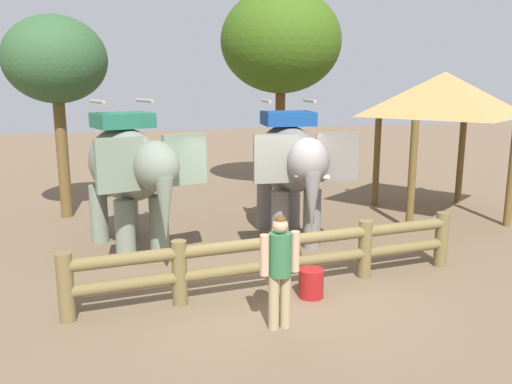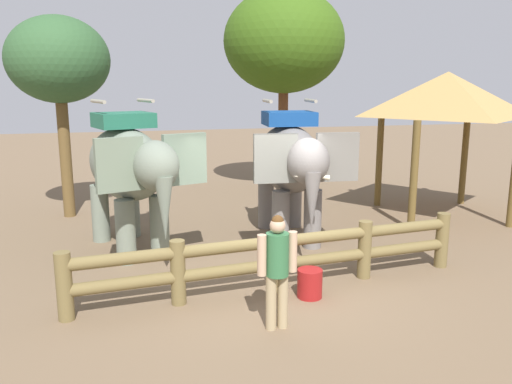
{
  "view_description": "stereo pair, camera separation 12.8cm",
  "coord_description": "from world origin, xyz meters",
  "px_view_note": "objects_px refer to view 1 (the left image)",
  "views": [
    {
      "loc": [
        -2.51,
        -8.23,
        3.47
      ],
      "look_at": [
        0.0,
        1.17,
        1.4
      ],
      "focal_mm": 36.52,
      "sensor_mm": 36.0,
      "label": 1
    },
    {
      "loc": [
        -2.38,
        -8.27,
        3.47
      ],
      "look_at": [
        0.0,
        1.17,
        1.4
      ],
      "focal_mm": 36.52,
      "sensor_mm": 36.0,
      "label": 2
    }
  ],
  "objects_px": {
    "elephant_center": "(290,163)",
    "tourist_woman_in_black": "(280,264)",
    "tree_far_left": "(55,61)",
    "feed_bucket": "(311,283)",
    "elephant_near_left": "(129,168)",
    "log_fence": "(278,256)",
    "tree_back_center": "(281,42)",
    "thatched_shelter": "(444,96)"
  },
  "relations": [
    {
      "from": "thatched_shelter",
      "to": "tree_back_center",
      "type": "bearing_deg",
      "value": 126.37
    },
    {
      "from": "tree_far_left",
      "to": "feed_bucket",
      "type": "bearing_deg",
      "value": -56.52
    },
    {
      "from": "elephant_near_left",
      "to": "tree_far_left",
      "type": "bearing_deg",
      "value": 114.75
    },
    {
      "from": "feed_bucket",
      "to": "tourist_woman_in_black",
      "type": "bearing_deg",
      "value": -132.17
    },
    {
      "from": "elephant_near_left",
      "to": "thatched_shelter",
      "type": "distance_m",
      "value": 8.1
    },
    {
      "from": "log_fence",
      "to": "elephant_near_left",
      "type": "bearing_deg",
      "value": 130.66
    },
    {
      "from": "tree_back_center",
      "to": "feed_bucket",
      "type": "xyz_separation_m",
      "value": [
        -2.1,
        -8.39,
        -4.43
      ]
    },
    {
      "from": "log_fence",
      "to": "elephant_near_left",
      "type": "relative_size",
      "value": 1.86
    },
    {
      "from": "thatched_shelter",
      "to": "feed_bucket",
      "type": "distance_m",
      "value": 7.27
    },
    {
      "from": "elephant_near_left",
      "to": "feed_bucket",
      "type": "xyz_separation_m",
      "value": [
        2.75,
        -3.13,
        -1.52
      ]
    },
    {
      "from": "feed_bucket",
      "to": "tree_far_left",
      "type": "bearing_deg",
      "value": 123.48
    },
    {
      "from": "elephant_near_left",
      "to": "tree_far_left",
      "type": "height_order",
      "value": "tree_far_left"
    },
    {
      "from": "elephant_center",
      "to": "tourist_woman_in_black",
      "type": "distance_m",
      "value": 4.37
    },
    {
      "from": "tree_back_center",
      "to": "tourist_woman_in_black",
      "type": "bearing_deg",
      "value": -107.49
    },
    {
      "from": "log_fence",
      "to": "elephant_center",
      "type": "height_order",
      "value": "elephant_center"
    },
    {
      "from": "elephant_center",
      "to": "thatched_shelter",
      "type": "relative_size",
      "value": 0.94
    },
    {
      "from": "log_fence",
      "to": "tourist_woman_in_black",
      "type": "bearing_deg",
      "value": -106.64
    },
    {
      "from": "thatched_shelter",
      "to": "tourist_woman_in_black",
      "type": "bearing_deg",
      "value": -139.24
    },
    {
      "from": "log_fence",
      "to": "tree_back_center",
      "type": "distance_m",
      "value": 9.29
    },
    {
      "from": "log_fence",
      "to": "tree_far_left",
      "type": "relative_size",
      "value": 1.37
    },
    {
      "from": "tree_back_center",
      "to": "feed_bucket",
      "type": "height_order",
      "value": "tree_back_center"
    },
    {
      "from": "elephant_near_left",
      "to": "tree_back_center",
      "type": "height_order",
      "value": "tree_back_center"
    },
    {
      "from": "log_fence",
      "to": "elephant_near_left",
      "type": "distance_m",
      "value": 3.74
    },
    {
      "from": "thatched_shelter",
      "to": "tree_far_left",
      "type": "height_order",
      "value": "tree_far_left"
    },
    {
      "from": "elephant_near_left",
      "to": "feed_bucket",
      "type": "bearing_deg",
      "value": -48.69
    },
    {
      "from": "feed_bucket",
      "to": "log_fence",
      "type": "bearing_deg",
      "value": 135.14
    },
    {
      "from": "tree_far_left",
      "to": "tree_back_center",
      "type": "relative_size",
      "value": 0.81
    },
    {
      "from": "thatched_shelter",
      "to": "feed_bucket",
      "type": "bearing_deg",
      "value": -140.55
    },
    {
      "from": "log_fence",
      "to": "tree_back_center",
      "type": "xyz_separation_m",
      "value": [
        2.53,
        7.96,
        4.06
      ]
    },
    {
      "from": "elephant_center",
      "to": "thatched_shelter",
      "type": "height_order",
      "value": "thatched_shelter"
    },
    {
      "from": "log_fence",
      "to": "feed_bucket",
      "type": "height_order",
      "value": "log_fence"
    },
    {
      "from": "tree_far_left",
      "to": "feed_bucket",
      "type": "height_order",
      "value": "tree_far_left"
    },
    {
      "from": "elephant_near_left",
      "to": "thatched_shelter",
      "type": "xyz_separation_m",
      "value": [
        7.91,
        1.11,
        1.35
      ]
    },
    {
      "from": "tree_far_left",
      "to": "thatched_shelter",
      "type": "bearing_deg",
      "value": -13.59
    },
    {
      "from": "tourist_woman_in_black",
      "to": "tree_back_center",
      "type": "distance_m",
      "value": 10.44
    },
    {
      "from": "log_fence",
      "to": "thatched_shelter",
      "type": "distance_m",
      "value": 7.21
    },
    {
      "from": "elephant_near_left",
      "to": "thatched_shelter",
      "type": "height_order",
      "value": "thatched_shelter"
    },
    {
      "from": "tree_far_left",
      "to": "feed_bucket",
      "type": "xyz_separation_m",
      "value": [
        4.32,
        -6.53,
        -3.72
      ]
    },
    {
      "from": "log_fence",
      "to": "thatched_shelter",
      "type": "relative_size",
      "value": 1.81
    },
    {
      "from": "log_fence",
      "to": "elephant_center",
      "type": "xyz_separation_m",
      "value": [
        1.09,
        2.68,
        1.14
      ]
    },
    {
      "from": "feed_bucket",
      "to": "tree_back_center",
      "type": "bearing_deg",
      "value": 75.95
    },
    {
      "from": "elephant_center",
      "to": "feed_bucket",
      "type": "bearing_deg",
      "value": -101.96
    }
  ]
}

